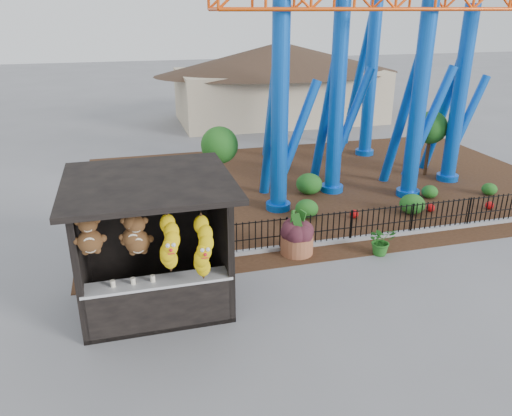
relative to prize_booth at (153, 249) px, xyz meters
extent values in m
plane|color=slate|center=(3.02, -0.90, -1.54)|extent=(120.00, 120.00, 0.00)
cube|color=#331E11|center=(7.02, 7.10, -1.53)|extent=(18.00, 12.00, 0.02)
cube|color=gray|center=(7.02, 2.10, -1.48)|extent=(18.00, 0.18, 0.12)
cube|color=black|center=(0.02, 0.30, -1.49)|extent=(3.20, 2.60, 0.10)
cube|color=black|center=(0.02, 1.54, -0.04)|extent=(3.20, 0.12, 3.00)
cube|color=black|center=(-1.52, 0.30, -0.04)|extent=(0.12, 2.60, 3.00)
cube|color=black|center=(1.56, 0.30, -0.04)|extent=(0.12, 2.60, 3.00)
cube|color=black|center=(0.02, 0.05, 1.52)|extent=(3.50, 3.40, 0.12)
cube|color=black|center=(-1.51, -0.93, -0.04)|extent=(0.14, 0.14, 3.00)
cube|color=black|center=(1.55, -0.93, -0.04)|extent=(0.14, 0.14, 3.00)
cube|color=black|center=(0.02, -0.75, -0.99)|extent=(3.00, 0.50, 1.10)
cube|color=#BCBCC1|center=(0.02, -0.75, -0.42)|extent=(3.10, 0.55, 0.06)
cylinder|color=black|center=(0.02, -1.15, 1.31)|extent=(2.90, 0.04, 0.04)
cylinder|color=blue|center=(4.52, 5.10, 1.96)|extent=(0.56, 0.56, 7.00)
cylinder|color=blue|center=(4.52, 5.10, -1.42)|extent=(0.84, 0.84, 0.24)
cylinder|color=blue|center=(7.02, 6.30, 2.11)|extent=(0.56, 0.56, 7.30)
cylinder|color=blue|center=(7.02, 6.30, -1.42)|extent=(0.84, 0.84, 0.24)
cylinder|color=blue|center=(9.52, 5.10, 2.21)|extent=(0.56, 0.56, 7.50)
cylinder|color=blue|center=(9.52, 5.10, -1.42)|extent=(0.84, 0.84, 0.24)
cylinder|color=blue|center=(12.02, 6.30, 1.76)|extent=(0.56, 0.56, 6.60)
cylinder|color=blue|center=(12.02, 6.30, -1.42)|extent=(0.84, 0.84, 0.24)
cylinder|color=blue|center=(6.02, 9.60, 3.21)|extent=(0.56, 0.56, 9.50)
cylinder|color=blue|center=(6.02, 9.60, -1.42)|extent=(0.84, 0.84, 0.24)
cylinder|color=blue|center=(10.52, 10.60, 3.71)|extent=(0.56, 0.56, 10.50)
cylinder|color=blue|center=(10.52, 10.60, -1.42)|extent=(0.84, 0.84, 0.24)
cylinder|color=blue|center=(4.52, 6.00, 1.09)|extent=(0.36, 2.21, 5.85)
cylinder|color=blue|center=(5.22, 5.40, 0.91)|extent=(1.62, 0.32, 3.73)
cylinder|color=blue|center=(7.02, 7.20, 1.20)|extent=(0.36, 2.29, 6.10)
cylinder|color=blue|center=(7.72, 6.60, 1.02)|extent=(1.67, 0.32, 3.88)
cylinder|color=blue|center=(9.52, 6.00, 1.27)|extent=(0.36, 2.34, 6.26)
cylinder|color=blue|center=(10.22, 5.40, 1.09)|extent=(1.71, 0.32, 3.99)
cylinder|color=blue|center=(12.02, 7.20, 0.94)|extent=(0.36, 2.10, 5.53)
cylinder|color=blue|center=(12.72, 6.60, 0.77)|extent=(1.54, 0.32, 3.52)
cylinder|color=#9B5738|center=(4.02, 1.80, -1.27)|extent=(1.22, 1.22, 0.54)
ellipsoid|color=#38161E|center=(4.02, 1.80, -0.68)|extent=(0.70, 0.70, 0.64)
imported|color=#205719|center=(6.28, 1.14, -1.12)|extent=(0.78, 0.68, 0.84)
ellipsoid|color=#1C5318|center=(5.20, 4.14, -1.22)|extent=(0.76, 0.76, 0.61)
ellipsoid|color=#1C5318|center=(8.71, 3.53, -1.19)|extent=(0.84, 0.84, 0.67)
ellipsoid|color=#1C5318|center=(10.15, 4.69, -1.29)|extent=(0.58, 0.58, 0.46)
ellipsoid|color=#1C5318|center=(6.07, 6.23, -1.14)|extent=(0.96, 0.96, 0.77)
ellipsoid|color=#1C5318|center=(12.45, 4.38, -1.30)|extent=(0.55, 0.55, 0.44)
sphere|color=#B60C0D|center=(4.51, 3.59, -1.38)|extent=(0.28, 0.28, 0.28)
sphere|color=#B60C0D|center=(6.68, 3.67, -1.38)|extent=(0.28, 0.28, 0.28)
sphere|color=#B60C0D|center=(9.42, 3.50, -1.38)|extent=(0.28, 0.28, 0.28)
sphere|color=#B60C0D|center=(11.50, 3.17, -1.38)|extent=(0.28, 0.28, 0.28)
cube|color=#BFAD8C|center=(9.02, 19.10, -0.04)|extent=(12.00, 6.00, 3.00)
cone|color=#332319|center=(9.02, 19.10, 2.36)|extent=(15.00, 15.00, 1.80)
camera|label=1|loc=(-0.38, -10.05, 4.90)|focal=35.00mm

